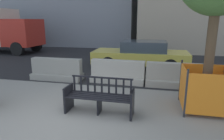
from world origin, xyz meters
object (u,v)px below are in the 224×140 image
at_px(jersey_barrier_right, 175,77).
at_px(construction_fence, 206,88).
at_px(street_bench, 100,98).
at_px(car_taxi_near, 141,55).
at_px(jersey_barrier_left, 57,71).
at_px(jersey_barrier_centre, 118,73).

xyz_separation_m(jersey_barrier_right, construction_fence, (0.57, -1.79, 0.26)).
relative_size(street_bench, car_taxi_near, 0.38).
relative_size(street_bench, jersey_barrier_right, 0.85).
distance_m(jersey_barrier_left, jersey_barrier_right, 4.44).
bearing_deg(construction_fence, car_taxi_near, 113.88).
height_order(street_bench, jersey_barrier_right, street_bench).
bearing_deg(street_bench, jersey_barrier_right, 51.38).
bearing_deg(construction_fence, jersey_barrier_centre, 144.38).
bearing_deg(construction_fence, street_bench, -164.09).
xyz_separation_m(jersey_barrier_left, jersey_barrier_right, (4.44, 0.05, 0.00)).
bearing_deg(street_bench, jersey_barrier_left, 134.30).
bearing_deg(jersey_barrier_centre, construction_fence, -35.62).
bearing_deg(car_taxi_near, jersey_barrier_centre, -104.78).
height_order(jersey_barrier_right, car_taxi_near, car_taxi_near).
distance_m(street_bench, jersey_barrier_left, 3.47).
height_order(jersey_barrier_centre, car_taxi_near, car_taxi_near).
distance_m(jersey_barrier_centre, jersey_barrier_right, 2.06).
xyz_separation_m(jersey_barrier_centre, construction_fence, (2.63, -1.88, 0.26)).
relative_size(street_bench, construction_fence, 1.42).
xyz_separation_m(street_bench, jersey_barrier_left, (-2.42, 2.48, -0.06)).
height_order(street_bench, construction_fence, construction_fence).
xyz_separation_m(jersey_barrier_centre, car_taxi_near, (0.67, 2.54, 0.32)).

